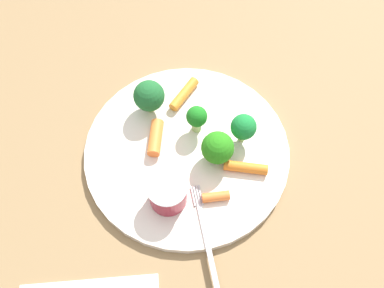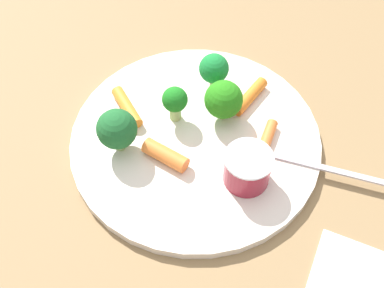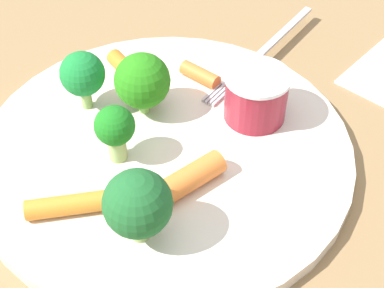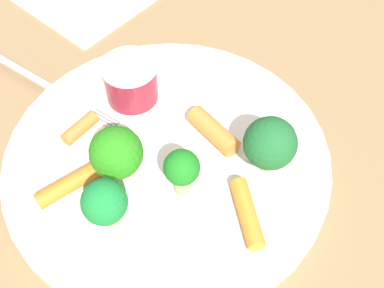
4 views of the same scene
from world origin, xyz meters
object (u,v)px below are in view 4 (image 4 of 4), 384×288
Objects in this scene: plate at (167,159)px; sauce_cup at (131,81)px; broccoli_floret_3 at (104,203)px; carrot_stick_1 at (80,128)px; broccoli_floret_1 at (270,144)px; fork at (49,87)px; broccoli_floret_0 at (116,153)px; broccoli_floret_2 at (182,169)px; carrot_stick_3 at (70,184)px; carrot_stick_0 at (213,131)px; carrot_stick_2 at (247,213)px.

sauce_cup is at bearing 82.64° from plate.
broccoli_floret_3 is 0.10m from carrot_stick_1.
broccoli_floret_1 reaches higher than broccoli_floret_3.
sauce_cup is at bearing -41.18° from fork.
broccoli_floret_0 is 0.06m from broccoli_floret_2.
carrot_stick_3 is at bearing 166.29° from broccoli_floret_0.
plate is 5.41× the size of broccoli_floret_0.
sauce_cup is 0.87× the size of carrot_stick_3.
broccoli_floret_2 reaches higher than carrot_stick_0.
broccoli_floret_0 reaches higher than sauce_cup.
broccoli_floret_2 reaches higher than carrot_stick_2.
carrot_stick_2 is 0.15m from carrot_stick_3.
broccoli_floret_3 is 0.87× the size of carrot_stick_2.
broccoli_floret_2 is 0.06m from carrot_stick_0.
plate is at bearing 103.51° from carrot_stick_2.
carrot_stick_2 is (0.02, -0.09, 0.01)m from plate.
broccoli_floret_2 is 0.28× the size of fork.
broccoli_floret_3 is (-0.14, 0.03, -0.00)m from broccoli_floret_1.
carrot_stick_0 reaches higher than carrot_stick_3.
fork is at bearing 74.78° from carrot_stick_3.
carrot_stick_1 is (-0.12, 0.12, -0.03)m from broccoli_floret_1.
broccoli_floret_0 is 1.12× the size of broccoli_floret_2.
carrot_stick_2 reaches higher than fork.
broccoli_floret_3 is 0.98× the size of carrot_stick_0.
carrot_stick_3 reaches higher than plate.
plate is 0.08m from carrot_stick_1.
broccoli_floret_2 is 0.80× the size of carrot_stick_2.
broccoli_floret_1 is 1.55× the size of carrot_stick_1.
carrot_stick_1 is at bearing 128.11° from plate.
carrot_stick_0 is at bearing -9.63° from carrot_stick_3.
fork is (-0.12, 0.19, -0.03)m from broccoli_floret_1.
carrot_stick_2 is 1.00× the size of carrot_stick_3.
sauce_cup is 0.12m from broccoli_floret_2.
broccoli_floret_3 is (-0.07, -0.03, 0.04)m from plate.
carrot_stick_1 is 0.07m from fork.
carrot_stick_1 is at bearing 77.28° from broccoli_floret_3.
fork is at bearing 105.05° from broccoli_floret_2.
carrot_stick_0 is 0.89× the size of carrot_stick_3.
plate is at bearing -51.89° from carrot_stick_1.
broccoli_floret_1 is 0.95× the size of carrot_stick_2.
broccoli_floret_0 reaches higher than carrot_stick_2.
sauce_cup is 0.09m from carrot_stick_0.
carrot_stick_3 is at bearing 135.46° from carrot_stick_2.
broccoli_floret_1 is 1.09× the size of broccoli_floret_3.
broccoli_floret_2 is 0.07m from broccoli_floret_3.
carrot_stick_0 is 0.89× the size of carrot_stick_2.
broccoli_floret_1 is at bearing -30.32° from broccoli_floret_0.
broccoli_floret_1 is 0.06m from carrot_stick_2.
carrot_stick_2 is (0.09, -0.06, -0.03)m from broccoli_floret_3.
broccoli_floret_2 reaches higher than plate.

